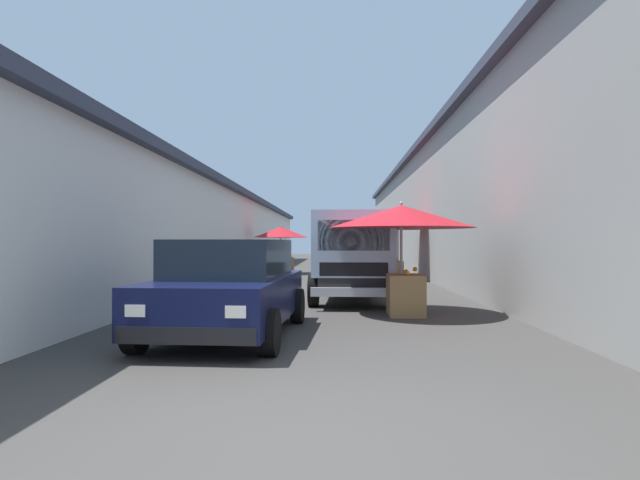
{
  "coord_description": "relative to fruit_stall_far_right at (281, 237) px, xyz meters",
  "views": [
    {
      "loc": [
        -3.49,
        -0.3,
        1.42
      ],
      "look_at": [
        10.08,
        0.12,
        1.47
      ],
      "focal_mm": 29.34,
      "sensor_mm": 36.0,
      "label": 1
    }
  ],
  "objects": [
    {
      "name": "delivery_truck",
      "position": [
        -11.16,
        -2.84,
        -0.62
      ],
      "size": [
        4.97,
        2.07,
        2.08
      ],
      "color": "black",
      "rests_on": "ground"
    },
    {
      "name": "building_left_whitewash",
      "position": [
        -4.01,
        4.95,
        0.14
      ],
      "size": [
        49.8,
        7.5,
        3.57
      ],
      "color": "silver",
      "rests_on": "ground"
    },
    {
      "name": "building_right_concrete",
      "position": [
        -4.01,
        -9.25,
        1.0
      ],
      "size": [
        49.8,
        7.5,
        5.3
      ],
      "color": "gray",
      "rests_on": "ground"
    },
    {
      "name": "fruit_stall_far_right",
      "position": [
        0.0,
        0.0,
        0.0
      ],
      "size": [
        2.45,
        2.45,
        2.16
      ],
      "color": "#9E9EA3",
      "rests_on": "ground"
    },
    {
      "name": "parked_scooter",
      "position": [
        -4.46,
        0.54,
        -1.21
      ],
      "size": [
        1.66,
        0.61,
        1.14
      ],
      "color": "black",
      "rests_on": "ground"
    },
    {
      "name": "hatchback_car",
      "position": [
        -15.4,
        -0.84,
        -0.92
      ],
      "size": [
        4.0,
        2.09,
        1.45
      ],
      "color": "#0F1438",
      "rests_on": "ground"
    },
    {
      "name": "fruit_stall_near_right",
      "position": [
        -12.99,
        -3.73,
        0.09
      ],
      "size": [
        2.87,
        2.87,
        2.21
      ],
      "color": "#9E9EA3",
      "rests_on": "ground"
    },
    {
      "name": "fruit_stall_far_left",
      "position": [
        -3.55,
        -4.75,
        0.19
      ],
      "size": [
        2.75,
        2.75,
        2.31
      ],
      "color": "#9E9EA3",
      "rests_on": "ground"
    },
    {
      "name": "ground",
      "position": [
        -6.26,
        -2.15,
        -1.66
      ],
      "size": [
        90.0,
        90.0,
        0.0
      ],
      "primitive_type": "plane",
      "color": "#3D3A38"
    },
    {
      "name": "vendor_by_crates",
      "position": [
        -3.51,
        -3.38,
        -0.72
      ],
      "size": [
        0.29,
        0.64,
        1.63
      ],
      "color": "#232328",
      "rests_on": "ground"
    }
  ]
}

